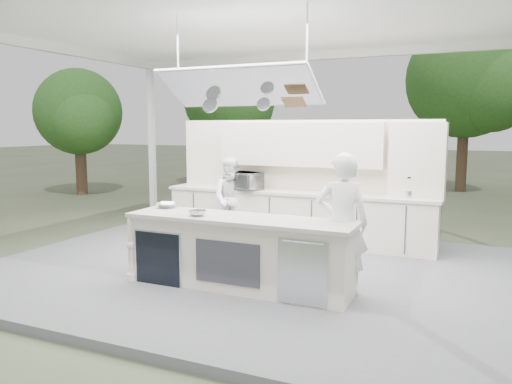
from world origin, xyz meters
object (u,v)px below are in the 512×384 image
at_px(head_chef, 342,224).
at_px(sous_chef, 232,199).
at_px(demo_island, 238,252).
at_px(back_counter, 296,216).

bearing_deg(head_chef, sous_chef, -55.72).
xyz_separation_m(demo_island, head_chef, (1.32, 0.29, 0.43)).
relative_size(demo_island, sous_chef, 1.98).
bearing_deg(sous_chef, head_chef, -54.65).
height_order(back_counter, sous_chef, sous_chef).
height_order(back_counter, head_chef, head_chef).
relative_size(demo_island, back_counter, 0.61).
xyz_separation_m(demo_island, back_counter, (-0.18, 2.81, 0.00)).
bearing_deg(demo_island, head_chef, 12.47).
relative_size(back_counter, sous_chef, 3.24).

